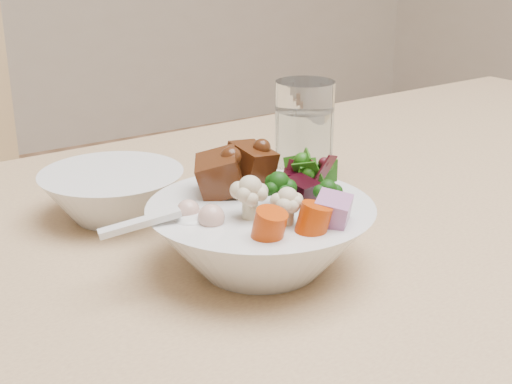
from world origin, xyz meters
TOP-DOWN VIEW (x-y plane):
  - dining_table at (-0.28, 0.20)m, footprint 1.56×0.90m
  - food_bowl at (-0.44, 0.16)m, footprint 0.21×0.21m
  - soup_spoon at (-0.52, 0.17)m, footprint 0.10×0.04m
  - water_glass at (-0.25, 0.34)m, footprint 0.07×0.07m
  - side_bowl at (-0.50, 0.35)m, footprint 0.16×0.16m

SIDE VIEW (x-z plane):
  - dining_table at x=-0.28m, z-range 0.29..1.01m
  - side_bowl at x=-0.50m, z-range 0.72..0.77m
  - food_bowl at x=-0.44m, z-range 0.70..0.81m
  - water_glass at x=-0.25m, z-range 0.71..0.84m
  - soup_spoon at x=-0.52m, z-range 0.77..0.79m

